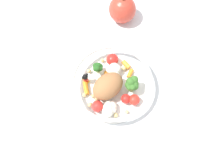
{
  "coord_description": "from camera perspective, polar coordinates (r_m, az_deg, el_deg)",
  "views": [
    {
      "loc": [
        0.24,
        -0.03,
        0.63
      ],
      "look_at": [
        0.01,
        0.0,
        0.03
      ],
      "focal_mm": 41.34,
      "sensor_mm": 36.0,
      "label": 1
    }
  ],
  "objects": [
    {
      "name": "ground_plane",
      "position": [
        0.68,
        -0.17,
        0.15
      ],
      "size": [
        2.4,
        2.4,
        0.0
      ],
      "primitive_type": "plane",
      "color": "white"
    },
    {
      "name": "food_container",
      "position": [
        0.65,
        -0.08,
        -0.17
      ],
      "size": [
        0.2,
        0.2,
        0.07
      ],
      "color": "white",
      "rests_on": "ground_plane"
    },
    {
      "name": "loose_apple",
      "position": [
        0.75,
        2.3,
        16.18
      ],
      "size": [
        0.08,
        0.08,
        0.09
      ],
      "color": "#BC3828",
      "rests_on": "ground_plane"
    },
    {
      "name": "folded_napkin",
      "position": [
        0.63,
        -3.46,
        -17.81
      ],
      "size": [
        0.14,
        0.13,
        0.01
      ],
      "primitive_type": "cube",
      "rotation": [
        0.0,
        0.0,
        0.04
      ],
      "color": "silver",
      "rests_on": "ground_plane"
    }
  ]
}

